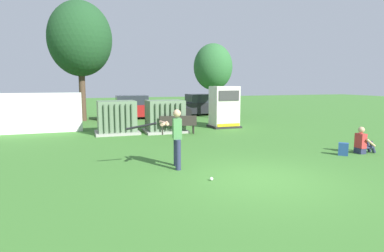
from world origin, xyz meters
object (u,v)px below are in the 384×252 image
Objects in this scene: transformer_mid_west at (165,117)px; sports_ball at (211,179)px; park_bench at (178,123)px; parked_car_right_of_center at (200,105)px; backpack at (343,149)px; parked_car_leftmost at (44,109)px; transformer_west at (117,118)px; batter at (175,135)px; generator_enclosure at (224,107)px; parked_car_left_of_center at (130,108)px; seated_spectator at (363,143)px.

transformer_mid_west is 8.61m from sports_ball.
parked_car_right_of_center is (4.28, 8.52, 0.22)m from park_bench.
backpack is (5.46, 1.26, 0.17)m from sports_ball.
transformer_mid_west is at bearing -49.57° from parked_car_leftmost.
batter is at bearing -82.87° from transformer_west.
transformer_mid_west is 0.91× the size of generator_enclosure.
transformer_west and transformer_mid_west have the same top height.
parked_car_right_of_center reaches higher than park_bench.
park_bench is 9.54m from parked_car_right_of_center.
parked_car_left_of_center is at bearing 75.96° from transformer_west.
seated_spectator is at bearing -66.23° from parked_car_left_of_center.
transformer_mid_west is at bearing -6.08° from transformer_west.
transformer_mid_west reaches higher than backpack.
parked_car_right_of_center reaches higher than seated_spectator.
backpack is at bearing -57.17° from park_bench.
sports_ball is at bearing -71.15° from batter.
parked_car_left_of_center is (5.57, -0.61, 0.00)m from parked_car_leftmost.
generator_enclosure reaches higher than parked_car_leftmost.
backpack is at bearing -58.14° from transformer_mid_west.
seated_spectator is (5.43, -7.21, -0.41)m from transformer_mid_west.
transformer_mid_west is 1.14× the size of park_bench.
seated_spectator is 18.75m from parked_car_leftmost.
seated_spectator reaches higher than sports_ball.
generator_enclosure is 1.32× the size of batter.
transformer_mid_west is 8.58m from backpack.
transformer_mid_west reaches higher than park_bench.
transformer_mid_west is 1.21× the size of batter.
sports_ball is at bearing -167.05° from backpack.
backpack reaches higher than sports_ball.
backpack is 0.10× the size of parked_car_leftmost.
batter is (-1.89, -6.07, 0.44)m from park_bench.
sports_ball is 0.02× the size of parked_car_leftmost.
parked_car_left_of_center is (-6.17, 14.01, 0.38)m from seated_spectator.
transformer_west is at bearing 136.27° from seated_spectator.
batter reaches higher than parked_car_leftmost.
transformer_mid_west is at bearing -121.73° from parked_car_right_of_center.
transformer_west reaches higher than seated_spectator.
transformer_west is 8.16m from parked_car_leftmost.
backpack is at bearing -83.31° from generator_enclosure.
parked_car_leftmost is at bearing 128.95° from park_bench.
park_bench is at bearing -81.44° from parked_car_left_of_center.
park_bench is at bearing -51.05° from parked_car_leftmost.
parked_car_right_of_center is at bearing 1.03° from parked_car_leftmost.
seated_spectator is at bearing 3.36° from backpack.
generator_enclosure is at bearing 63.70° from sports_ball.
parked_car_leftmost is (-5.36, 15.93, 0.71)m from sports_ball.
transformer_west is 10.81m from seated_spectator.
park_bench reaches higher than backpack.
parked_car_leftmost is at bearing 173.74° from parked_car_left_of_center.
park_bench is (-3.17, -1.57, -0.60)m from generator_enclosure.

